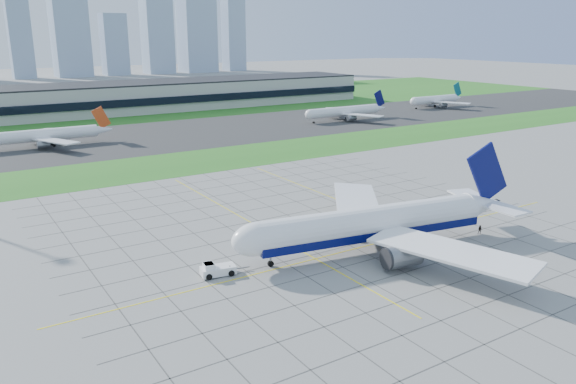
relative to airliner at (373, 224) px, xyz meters
name	(u,v)px	position (x,y,z in m)	size (l,w,h in m)	color
ground	(350,246)	(-2.47, 4.12, -5.44)	(1400.00, 1400.00, 0.00)	gray
grass_median	(181,163)	(-2.47, 94.12, -5.42)	(700.00, 35.00, 0.04)	#24651C
asphalt_taxiway	(130,138)	(-2.47, 149.12, -5.41)	(700.00, 75.00, 0.04)	#383838
grass_far	(71,109)	(-2.47, 259.12, -5.42)	(700.00, 145.00, 0.04)	#24651C
apron_markings	(320,230)	(-2.05, 15.21, -5.43)	(120.00, 130.00, 0.03)	#474744
terminal	(153,95)	(37.53, 233.99, 2.45)	(260.00, 43.00, 15.80)	#B7B7B2
airliner	(373,224)	(0.00, 0.00, 0.00)	(62.89, 63.22, 19.91)	white
pushback_tug	(216,270)	(-31.88, 5.46, -4.32)	(9.18, 4.01, 2.52)	white
crew_near	(230,270)	(-29.67, 4.40, -4.58)	(0.63, 0.41, 1.72)	black
crew_far	(480,230)	(25.68, -5.63, -4.47)	(0.95, 0.74, 1.96)	black
distant_jet_1	(44,135)	(-35.53, 149.54, -0.96)	(46.61, 42.66, 14.08)	white
distant_jet_2	(345,111)	(104.07, 141.52, -0.96)	(47.53, 42.66, 14.08)	white
distant_jet_3	(436,100)	(180.93, 153.34, -0.96)	(39.25, 42.66, 14.08)	white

